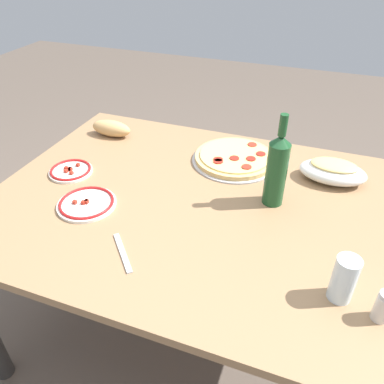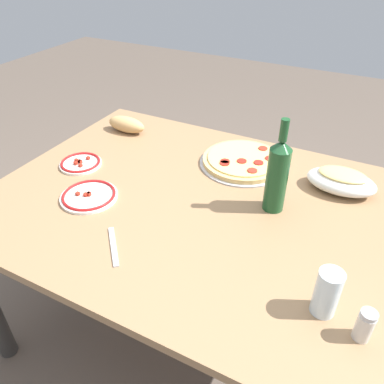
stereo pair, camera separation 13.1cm
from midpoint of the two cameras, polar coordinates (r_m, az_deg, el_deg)
name	(u,v)px [view 2 (the right image)]	position (r m, az deg, el deg)	size (l,w,h in m)	color
ground_plane	(192,325)	(1.84, 2.16, -19.34)	(8.00, 8.00, 0.00)	brown
dining_table	(192,221)	(1.39, 2.71, -4.42)	(1.39, 1.06, 0.71)	#93704C
pepperoni_pizza	(243,161)	(1.54, 10.04, 4.52)	(0.34, 0.34, 0.03)	#B7B7BC
baked_pasta_dish	(341,180)	(1.47, 23.78, 1.52)	(0.24, 0.15, 0.08)	white
wine_bottle	(277,175)	(1.26, 15.53, 2.42)	(0.07, 0.07, 0.32)	#194723
water_glass	(327,293)	(1.01, 23.09, -13.80)	(0.06, 0.06, 0.13)	silver
side_plate_near	(89,196)	(1.36, -12.46, -0.65)	(0.20, 0.20, 0.02)	white
side_plate_far	(81,163)	(1.56, -13.93, 4.15)	(0.16, 0.16, 0.02)	white
bread_loaf	(126,124)	(1.78, -7.64, 9.88)	(0.18, 0.08, 0.07)	tan
spice_shaker	(365,325)	(1.02, 27.91, -17.33)	(0.04, 0.04, 0.09)	silver
fork_left	(114,246)	(1.15, -8.42, -8.12)	(0.17, 0.02, 0.01)	#B7B7BC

